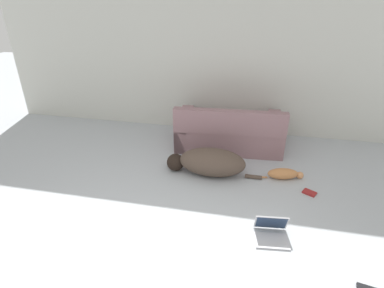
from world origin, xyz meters
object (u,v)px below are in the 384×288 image
Objects in this scene: couch at (229,133)px; dog at (209,162)px; laptop_open at (271,230)px; cat at (284,174)px; book_red at (309,193)px.

couch is 1.29× the size of dog.
couch reaches higher than laptop_open.
cat is 0.43m from book_red.
dog is at bearing 174.17° from cat.
laptop_open is at bearing 128.06° from dog.
couch is 4.66× the size of laptop_open.
couch is 2.90× the size of cat.
couch reaches higher than cat.
book_red is (0.30, -0.30, -0.06)m from cat.
laptop_open is 1.95× the size of book_red.
laptop_open is at bearing 104.41° from couch.
couch is 1.21m from cat.
laptop_open reaches higher than cat.
couch reaches higher than book_red.
dog is 1.37m from laptop_open.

